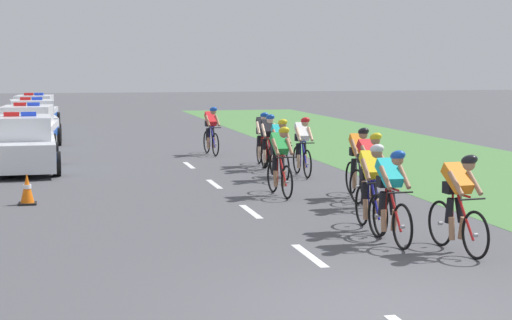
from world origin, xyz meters
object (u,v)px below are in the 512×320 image
at_px(cyclist_third, 372,186).
at_px(cyclist_sixth, 359,161).
at_px(cyclist_tenth, 263,138).
at_px(cyclist_second, 390,195).
at_px(cyclist_ninth, 280,148).
at_px(cyclist_fifth, 280,160).
at_px(police_car_furthest, 35,113).
at_px(cyclist_seventh, 302,145).
at_px(cyclist_eleventh, 211,130).
at_px(cyclist_eighth, 268,141).
at_px(police_car_second, 28,130).
at_px(cyclist_lead, 459,202).
at_px(cyclist_fourth, 369,169).
at_px(traffic_cone_mid, 27,189).
at_px(police_car_third, 32,120).
at_px(police_car_nearest, 21,146).

height_order(cyclist_third, cyclist_sixth, same).
xyz_separation_m(cyclist_sixth, cyclist_tenth, (-0.65, 6.16, 0.00)).
relative_size(cyclist_second, cyclist_ninth, 1.00).
xyz_separation_m(cyclist_fifth, police_car_furthest, (-5.65, 21.92, -0.11)).
relative_size(cyclist_seventh, cyclist_eleventh, 1.00).
xyz_separation_m(cyclist_seventh, cyclist_eleventh, (-1.35, 5.74, 0.00)).
distance_m(cyclist_third, police_car_furthest, 26.88).
height_order(cyclist_fifth, police_car_furthest, police_car_furthest).
bearing_deg(cyclist_eighth, cyclist_second, -92.51).
height_order(cyclist_tenth, police_car_second, police_car_second).
distance_m(cyclist_lead, cyclist_fourth, 4.20).
bearing_deg(cyclist_tenth, police_car_second, 136.43).
bearing_deg(cyclist_third, cyclist_eighth, 87.74).
distance_m(cyclist_eighth, traffic_cone_mid, 7.71).
bearing_deg(police_car_furthest, police_car_second, -90.00).
bearing_deg(traffic_cone_mid, cyclist_eighth, 36.48).
relative_size(cyclist_eleventh, police_car_third, 0.38).
bearing_deg(police_car_second, traffic_cone_mid, -88.43).
distance_m(cyclist_lead, cyclist_second, 1.15).
distance_m(cyclist_lead, cyclist_ninth, 8.74).
xyz_separation_m(cyclist_fourth, cyclist_seventh, (0.10, 5.13, 0.00)).
relative_size(cyclist_seventh, cyclist_eighth, 1.00).
bearing_deg(cyclist_tenth, cyclist_ninth, -95.34).
distance_m(cyclist_third, cyclist_ninth, 6.80).
height_order(cyclist_lead, police_car_nearest, police_car_nearest).
height_order(cyclist_sixth, cyclist_eleventh, same).
xyz_separation_m(cyclist_seventh, cyclist_ninth, (-0.76, -0.60, 0.00)).
relative_size(cyclist_lead, cyclist_eighth, 1.00).
bearing_deg(cyclist_tenth, police_car_third, 120.50).
bearing_deg(cyclist_fourth, cyclist_eighth, 93.97).
xyz_separation_m(cyclist_lead, police_car_nearest, (-6.84, 12.01, -0.11)).
height_order(cyclist_fifth, cyclist_sixth, same).
relative_size(cyclist_seventh, police_car_second, 0.38).
relative_size(cyclist_eighth, police_car_nearest, 0.39).
bearing_deg(cyclist_third, police_car_furthest, 103.26).
relative_size(cyclist_fourth, police_car_second, 0.38).
xyz_separation_m(cyclist_tenth, police_car_nearest, (-6.59, 0.30, -0.11)).
xyz_separation_m(cyclist_second, cyclist_fourth, (0.89, 3.34, 0.00)).
distance_m(cyclist_second, police_car_third, 22.85).
height_order(cyclist_fourth, cyclist_eleventh, same).
relative_size(cyclist_second, police_car_second, 0.38).
bearing_deg(cyclist_lead, cyclist_third, 109.22).
xyz_separation_m(cyclist_sixth, police_car_second, (-7.24, 12.43, -0.11)).
xyz_separation_m(cyclist_eighth, police_car_furthest, (-6.51, 17.33, -0.11)).
height_order(cyclist_tenth, cyclist_eleventh, same).
xyz_separation_m(cyclist_sixth, cyclist_eleventh, (-1.52, 9.52, 0.00)).
xyz_separation_m(cyclist_second, police_car_third, (-6.08, 22.03, -0.11)).
height_order(cyclist_tenth, traffic_cone_mid, cyclist_tenth).
bearing_deg(cyclist_ninth, police_car_nearest, 152.50).
relative_size(cyclist_fifth, police_car_third, 0.38).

